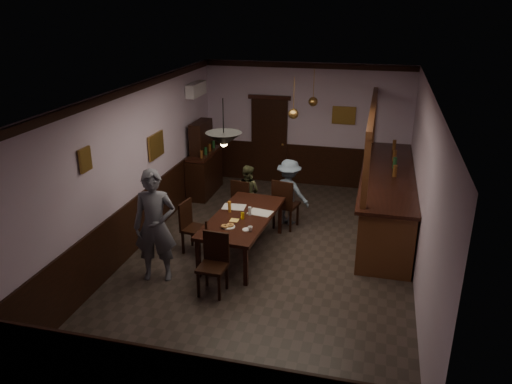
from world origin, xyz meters
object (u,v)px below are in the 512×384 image
(chair_side, at_px, (191,224))
(pendant_brass_far, at_px, (313,102))
(soda_can, at_px, (243,216))
(bar_counter, at_px, (386,197))
(dining_table, at_px, (242,219))
(chair_far_right, at_px, (284,202))
(pendant_iron, at_px, (224,140))
(chair_near, at_px, (214,260))
(pendant_brass_mid, at_px, (293,114))
(person_seated_right, at_px, (289,192))
(sideboard, at_px, (204,165))
(person_seated_left, at_px, (247,192))
(person_standing, at_px, (155,226))
(chair_far_left, at_px, (242,199))
(coffee_cup, at_px, (250,229))

(chair_side, bearing_deg, pendant_brass_far, -21.64)
(soda_can, relative_size, bar_counter, 0.03)
(dining_table, distance_m, soda_can, 0.18)
(chair_far_right, xyz_separation_m, pendant_iron, (-0.59, -2.03, 1.79))
(chair_near, height_order, pendant_brass_mid, pendant_brass_mid)
(chair_far_right, distance_m, person_seated_right, 0.31)
(person_seated_right, relative_size, pendant_iron, 1.84)
(dining_table, relative_size, pendant_iron, 3.04)
(chair_near, bearing_deg, chair_far_right, 78.47)
(pendant_brass_far, bearing_deg, person_seated_right, -100.26)
(pendant_iron, distance_m, pendant_brass_mid, 2.45)
(dining_table, relative_size, sideboard, 1.30)
(person_seated_left, distance_m, bar_counter, 2.85)
(person_standing, xyz_separation_m, person_seated_right, (1.70, 2.68, -0.26))
(sideboard, distance_m, bar_counter, 4.29)
(chair_near, height_order, pendant_iron, pendant_iron)
(chair_near, bearing_deg, dining_table, 88.01)
(pendant_iron, bearing_deg, sideboard, 115.14)
(pendant_brass_far, bearing_deg, chair_near, -102.25)
(chair_far_right, bearing_deg, pendant_iron, 86.72)
(chair_far_right, bearing_deg, pendant_brass_mid, -90.27)
(person_seated_right, relative_size, pendant_brass_mid, 1.70)
(pendant_brass_mid, bearing_deg, chair_far_left, -165.43)
(chair_far_right, height_order, pendant_brass_far, pendant_brass_far)
(chair_far_left, height_order, chair_side, chair_side)
(dining_table, xyz_separation_m, sideboard, (-1.71, 2.71, 0.01))
(dining_table, distance_m, person_seated_right, 1.61)
(chair_near, distance_m, soda_can, 1.23)
(bar_counter, bearing_deg, coffee_cup, -131.95)
(chair_near, xyz_separation_m, soda_can, (0.14, 1.19, 0.27))
(chair_far_left, distance_m, person_standing, 2.63)
(person_standing, height_order, coffee_cup, person_standing)
(dining_table, distance_m, chair_near, 1.33)
(chair_near, bearing_deg, coffee_cup, 63.95)
(dining_table, bearing_deg, pendant_brass_mid, 68.75)
(person_seated_left, distance_m, person_seated_right, 0.91)
(chair_far_left, distance_m, chair_near, 2.63)
(person_seated_right, distance_m, soda_can, 1.72)
(chair_far_left, height_order, pendant_brass_far, pendant_brass_far)
(person_seated_right, height_order, bar_counter, bar_counter)
(chair_side, xyz_separation_m, sideboard, (-0.77, 2.84, 0.17))
(chair_far_left, xyz_separation_m, soda_can, (0.40, -1.43, 0.29))
(dining_table, xyz_separation_m, bar_counter, (2.50, 1.87, -0.06))
(chair_near, bearing_deg, bar_counter, 53.11)
(chair_side, xyz_separation_m, soda_can, (0.98, 0.00, 0.28))
(dining_table, height_order, person_standing, person_standing)
(pendant_iron, height_order, pendant_brass_far, same)
(chair_far_right, height_order, person_standing, person_standing)
(coffee_cup, xyz_separation_m, pendant_brass_far, (0.51, 3.43, 1.50))
(dining_table, relative_size, chair_far_right, 2.16)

